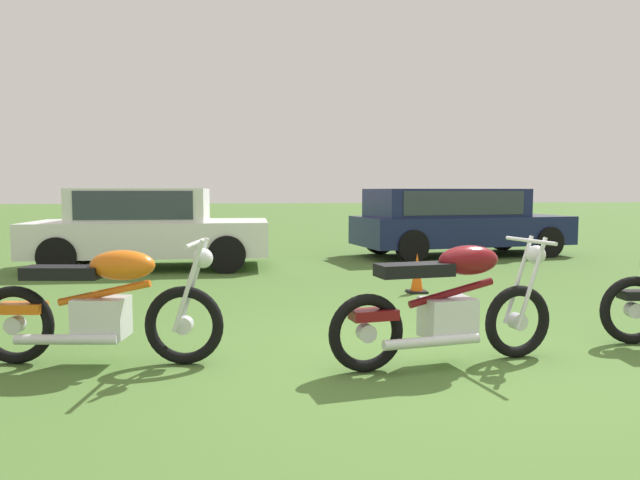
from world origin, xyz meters
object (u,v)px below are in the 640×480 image
car_white (148,224)px  traffic_cone (417,274)px  car_navy (454,217)px  motorcycle_maroon (449,305)px  motorcycle_orange (102,306)px

car_white → traffic_cone: size_ratio=7.66×
car_navy → car_white: bearing=-178.7°
motorcycle_maroon → car_navy: bearing=60.0°
motorcycle_maroon → car_white: size_ratio=0.47×
motorcycle_maroon → traffic_cone: 3.36m
car_navy → traffic_cone: (-2.16, -4.30, -0.58)m
traffic_cone → car_navy: bearing=63.4°
motorcycle_orange → car_navy: (5.68, 7.16, 0.36)m
traffic_cone → car_white: bearing=141.4°
motorcycle_maroon → car_white: car_white is taller
car_white → motorcycle_maroon: bearing=-62.0°
motorcycle_orange → motorcycle_maroon: size_ratio=1.02×
motorcycle_orange → traffic_cone: motorcycle_orange is taller
car_white → car_navy: 6.27m
motorcycle_maroon → car_navy: 8.12m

